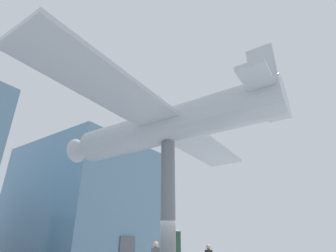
% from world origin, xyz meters
% --- Properties ---
extents(glass_pavilion_right, '(10.87, 12.46, 11.56)m').
position_xyz_m(glass_pavilion_right, '(8.29, 16.05, 5.49)').
color(glass_pavilion_right, '#60849E').
rests_on(glass_pavilion_right, ground_plane).
extents(support_pylon_central, '(0.63, 0.63, 5.98)m').
position_xyz_m(support_pylon_central, '(0.00, 0.00, 2.99)').
color(support_pylon_central, slate).
rests_on(support_pylon_central, ground_plane).
extents(suspended_airplane, '(15.00, 12.41, 3.40)m').
position_xyz_m(suspended_airplane, '(-0.01, 0.27, 6.86)').
color(suspended_airplane, '#B2B7BC').
rests_on(suspended_airplane, support_pylon_central).
extents(info_kiosk, '(1.06, 1.06, 2.60)m').
position_xyz_m(info_kiosk, '(5.09, 3.11, 1.33)').
color(info_kiosk, '#234733').
rests_on(info_kiosk, ground_plane).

